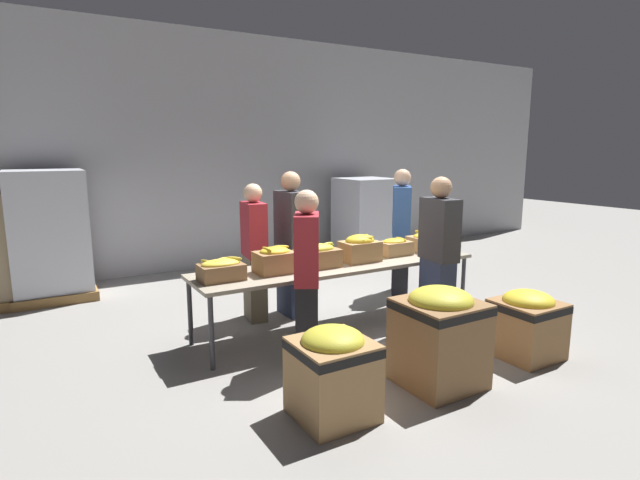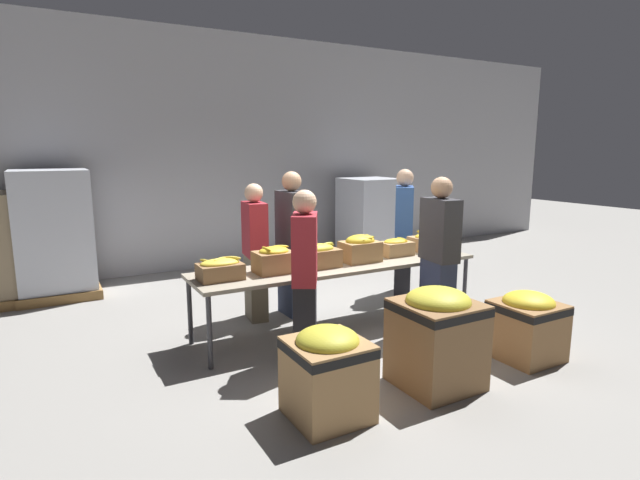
% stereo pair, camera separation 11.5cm
% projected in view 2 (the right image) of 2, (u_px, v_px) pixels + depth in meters
% --- Properties ---
extents(ground_plane, '(30.00, 30.00, 0.00)m').
position_uv_depth(ground_plane, '(339.00, 328.00, 5.81)').
color(ground_plane, gray).
extents(wall_back, '(16.00, 0.08, 4.00)m').
position_uv_depth(wall_back, '(227.00, 152.00, 8.67)').
color(wall_back, '#A8A8AD').
rests_on(wall_back, ground_plane).
extents(sorting_table, '(3.38, 0.82, 0.77)m').
position_uv_depth(sorting_table, '(339.00, 267.00, 5.68)').
color(sorting_table, '#9E937F').
rests_on(sorting_table, ground_plane).
extents(banana_box_0, '(0.43, 0.31, 0.23)m').
position_uv_depth(banana_box_0, '(220.00, 269.00, 4.97)').
color(banana_box_0, olive).
rests_on(banana_box_0, sorting_table).
extents(banana_box_1, '(0.40, 0.32, 0.29)m').
position_uv_depth(banana_box_1, '(274.00, 260.00, 5.25)').
color(banana_box_1, olive).
rests_on(banana_box_1, sorting_table).
extents(banana_box_2, '(0.48, 0.28, 0.27)m').
position_uv_depth(banana_box_2, '(318.00, 256.00, 5.47)').
color(banana_box_2, olive).
rests_on(banana_box_2, sorting_table).
extents(banana_box_3, '(0.43, 0.32, 0.31)m').
position_uv_depth(banana_box_3, '(360.00, 248.00, 5.76)').
color(banana_box_3, '#A37A4C').
rests_on(banana_box_3, sorting_table).
extents(banana_box_4, '(0.39, 0.27, 0.21)m').
position_uv_depth(banana_box_4, '(396.00, 247.00, 6.10)').
color(banana_box_4, tan).
rests_on(banana_box_4, sorting_table).
extents(banana_box_5, '(0.44, 0.35, 0.25)m').
position_uv_depth(banana_box_5, '(428.00, 242.00, 6.41)').
color(banana_box_5, tan).
rests_on(banana_box_5, sorting_table).
extents(volunteer_0, '(0.28, 0.47, 1.65)m').
position_uv_depth(volunteer_0, '(255.00, 253.00, 5.98)').
color(volunteer_0, '#6B604C').
rests_on(volunteer_0, ground_plane).
extents(volunteer_1, '(0.30, 0.50, 1.76)m').
position_uv_depth(volunteer_1, '(439.00, 257.00, 5.53)').
color(volunteer_1, '#2D3856').
rests_on(volunteer_1, ground_plane).
extents(volunteer_2, '(0.25, 0.48, 1.79)m').
position_uv_depth(volunteer_2, '(292.00, 245.00, 6.15)').
color(volunteer_2, '#2D3856').
rests_on(volunteer_2, ground_plane).
extents(volunteer_3, '(0.42, 0.50, 1.68)m').
position_uv_depth(volunteer_3, '(305.00, 279.00, 4.74)').
color(volunteer_3, black).
rests_on(volunteer_3, ground_plane).
extents(volunteer_4, '(0.48, 0.52, 1.78)m').
position_uv_depth(volunteer_4, '(403.00, 233.00, 7.03)').
color(volunteer_4, black).
rests_on(volunteer_4, ground_plane).
extents(donation_bin_0, '(0.58, 0.58, 0.73)m').
position_uv_depth(donation_bin_0, '(327.00, 370.00, 3.81)').
color(donation_bin_0, '#A37A4C').
rests_on(donation_bin_0, ground_plane).
extents(donation_bin_1, '(0.66, 0.66, 0.88)m').
position_uv_depth(donation_bin_1, '(437.00, 334.00, 4.33)').
color(donation_bin_1, olive).
rests_on(donation_bin_1, ground_plane).
extents(donation_bin_2, '(0.58, 0.58, 0.68)m').
position_uv_depth(donation_bin_2, '(527.00, 323.00, 4.91)').
color(donation_bin_2, olive).
rests_on(donation_bin_2, ground_plane).
extents(pallet_stack_0, '(1.05, 1.05, 1.78)m').
position_uv_depth(pallet_stack_0, '(54.00, 235.00, 6.94)').
color(pallet_stack_0, olive).
rests_on(pallet_stack_0, ground_plane).
extents(pallet_stack_1, '(1.07, 1.07, 1.48)m').
position_uv_depth(pallet_stack_1, '(35.00, 246.00, 6.88)').
color(pallet_stack_1, olive).
rests_on(pallet_stack_1, ground_plane).
extents(pallet_stack_2, '(1.04, 1.04, 1.52)m').
position_uv_depth(pallet_stack_2, '(370.00, 220.00, 9.35)').
color(pallet_stack_2, olive).
rests_on(pallet_stack_2, ground_plane).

